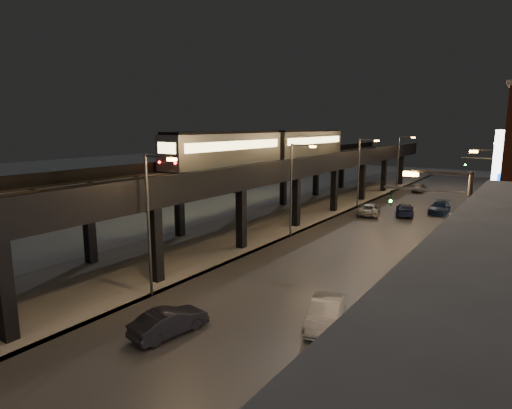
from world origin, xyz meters
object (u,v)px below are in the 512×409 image
Objects in this scene: car_far_white at (419,188)px; car_onc_dark at (401,308)px; car_near_white at (169,323)px; car_onc_silver at (325,314)px; car_mid_dark at (405,210)px; car_onc_red at (454,220)px; subway_train at (272,145)px; car_mid_silver at (369,210)px; car_onc_white at (440,208)px.

car_onc_dark is (10.48, -48.60, -0.10)m from car_far_white.
car_onc_silver is at bearing -130.47° from car_near_white.
car_onc_red is (5.78, -2.30, -0.06)m from car_mid_dark.
car_onc_red is at bearing 12.38° from subway_train.
subway_train is 9.15× the size of car_onc_red.
car_onc_dark is (3.09, 3.36, -0.11)m from car_onc_silver.
car_mid_dark is (3.64, 2.06, -0.01)m from car_mid_silver.
car_onc_white reaches higher than car_mid_dark.
car_mid_dark is 6.22m from car_onc_red.
car_far_white is 0.95× the size of car_onc_silver.
car_far_white is 17.80m from car_onc_white.
car_onc_silver is 35.33m from car_onc_white.
car_onc_silver is (4.30, -31.72, 0.03)m from car_mid_dark.
car_mid_silver is (-1.62, 34.95, 0.04)m from car_near_white.
car_onc_dark is at bearing -127.83° from car_near_white.
car_onc_silver is at bearing 98.61° from car_far_white.
car_near_white is 40.94m from car_onc_white.
car_onc_white reaches higher than car_onc_dark.
car_mid_silver is at bearing 23.32° from subway_train.
car_far_white is at bearing -106.05° from car_mid_silver.
subway_train is 17.74m from car_mid_dark.
car_onc_white is at bearing 77.48° from car_onc_silver.
car_far_white is at bearing -79.37° from car_near_white.
car_mid_silver is 1.15× the size of car_onc_silver.
car_onc_silver is at bearing -90.29° from car_onc_white.
car_onc_silver reaches higher than car_near_white.
car_onc_dark is 32.22m from car_onc_white.
car_onc_dark is 0.90× the size of car_onc_white.
car_onc_white reaches higher than car_far_white.
car_onc_silver reaches higher than car_onc_white.
car_mid_silver reaches higher than car_onc_dark.
car_far_white is 52.48m from car_onc_silver.
car_mid_silver is 28.51m from car_onc_dark.
car_onc_dark is at bearing -84.61° from car_onc_white.
car_near_white reaches higher than car_onc_dark.
car_onc_silver reaches higher than car_mid_dark.
car_near_white is 1.08× the size of car_onc_red.
car_onc_red is at bearing 72.84° from car_onc_silver.
car_near_white is at bearing 78.01° from car_mid_silver.
car_mid_silver is 1.03× the size of car_onc_white.
car_mid_dark is at bearing 83.45° from car_onc_silver.
car_near_white is at bearing -125.58° from car_onc_dark.
subway_train is at bearing 8.68° from car_mid_silver.
car_mid_silver is 22.31m from car_far_white.
subway_train is 8.49× the size of car_near_white.
subway_train is at bearing 112.74° from car_onc_silver.
car_onc_white is at bearing -155.12° from car_mid_silver.
car_onc_silver is (6.32, 5.29, 0.06)m from car_near_white.
car_onc_silver is 0.89× the size of car_onc_white.
car_onc_white is at bearing -146.83° from car_mid_dark.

